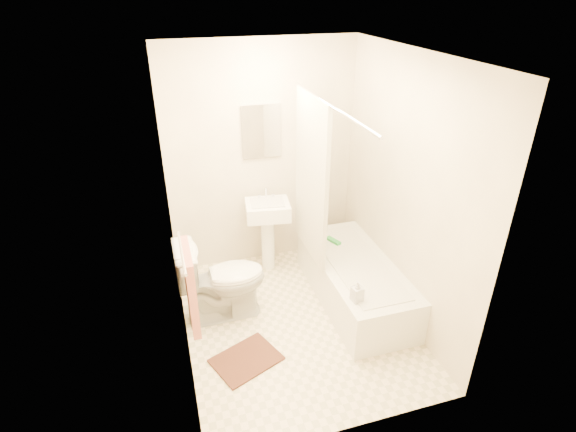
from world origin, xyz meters
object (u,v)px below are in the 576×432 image
object	(u,v)px
sink	(268,233)
soap_bottle	(357,291)
bathtub	(354,281)
bath_mat	(246,359)
toilet	(222,280)

from	to	relation	value
sink	soap_bottle	bearing A→B (deg)	-63.53
bathtub	bath_mat	world-z (taller)	bathtub
toilet	soap_bottle	xyz separation A→B (m)	(1.05, -0.68, 0.14)
bath_mat	toilet	bearing A→B (deg)	96.54
sink	bathtub	xyz separation A→B (m)	(0.67, -0.79, -0.22)
bath_mat	soap_bottle	size ratio (longest dim) A/B	2.72
bathtub	bath_mat	distance (m)	1.33
bath_mat	soap_bottle	xyz separation A→B (m)	(0.97, -0.03, 0.53)
toilet	soap_bottle	distance (m)	1.26
toilet	bath_mat	size ratio (longest dim) A/B	1.53
bath_mat	soap_bottle	distance (m)	1.11
toilet	bath_mat	bearing A→B (deg)	-174.39
soap_bottle	toilet	bearing A→B (deg)	146.84
toilet	bath_mat	xyz separation A→B (m)	(0.07, -0.65, -0.39)
bathtub	soap_bottle	world-z (taller)	soap_bottle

